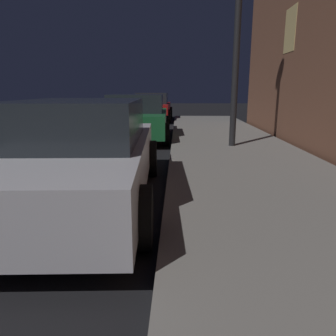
% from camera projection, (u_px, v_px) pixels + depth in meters
% --- Properties ---
extents(car_silver, '(2.18, 4.64, 1.43)m').
position_uv_depth(car_silver, '(82.00, 153.00, 4.41)').
color(car_silver, '#B7B7BF').
rests_on(car_silver, ground).
extents(car_green, '(2.19, 4.32, 1.43)m').
position_uv_depth(car_green, '(137.00, 118.00, 10.29)').
color(car_green, '#19592D').
rests_on(car_green, ground).
extents(car_red, '(1.99, 4.17, 1.43)m').
position_uv_depth(car_red, '(153.00, 107.00, 16.69)').
color(car_red, maroon).
rests_on(car_red, ground).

